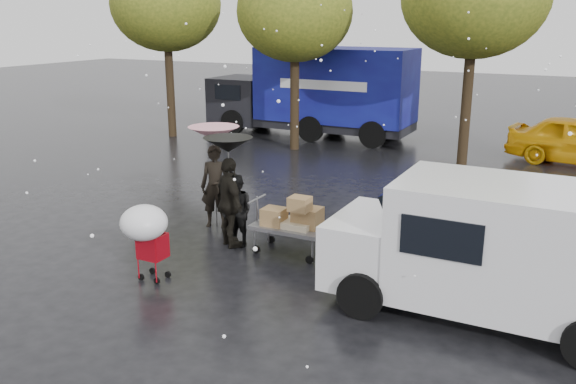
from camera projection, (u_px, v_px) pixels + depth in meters
The scene contains 13 objects.
ground at pixel (227, 259), 12.11m from camera, with size 90.00×90.00×0.00m, color black.
person_pink at pixel (216, 186), 13.77m from camera, with size 0.69×0.45×1.89m, color black.
person_middle at pixel (237, 211), 12.64m from camera, with size 0.74×0.58×1.53m, color black.
person_black at pixel (230, 203), 12.54m from camera, with size 1.11×0.46×1.90m, color black.
umbrella_pink at pixel (214, 133), 13.43m from camera, with size 1.13×1.13×2.32m.
umbrella_black at pixel (228, 145), 12.20m from camera, with size 1.00×1.00×2.32m.
vendor_cart at pixel (293, 220), 12.19m from camera, with size 1.52×0.80×1.27m.
shopping_cart at pixel (145, 227), 10.77m from camera, with size 0.84×0.84×1.46m.
white_van at pixel (494, 249), 9.49m from camera, with size 4.91×2.18×2.20m.
blue_truck at pixel (316, 92), 24.12m from camera, with size 8.30×2.60×3.50m.
box_ground_near at pixel (380, 251), 11.97m from camera, with size 0.45×0.36×0.41m, color olive.
box_ground_far at pixel (416, 250), 12.05m from camera, with size 0.50×0.39×0.39m, color olive.
tree_row at pixel (380, 4), 19.48m from camera, with size 21.60×4.40×7.12m.
Camera 1 is at (6.21, -9.48, 4.64)m, focal length 38.00 mm.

